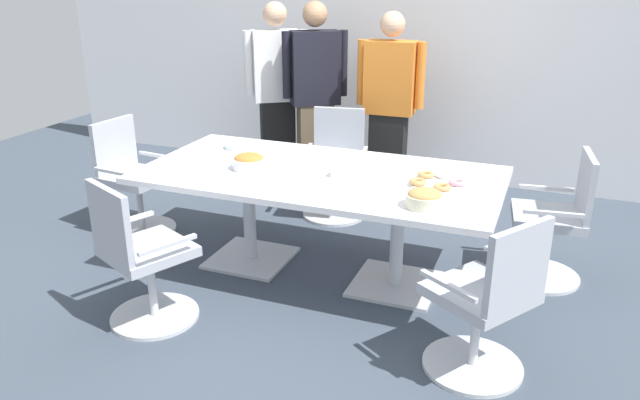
{
  "coord_description": "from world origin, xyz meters",
  "views": [
    {
      "loc": [
        1.43,
        -3.65,
        2.05
      ],
      "look_at": [
        0.0,
        0.0,
        0.55
      ],
      "focal_mm": 34.55,
      "sensor_mm": 36.0,
      "label": 1
    }
  ],
  "objects_px": {
    "snack_bowl_pretzels": "(249,161)",
    "plate_stack": "(240,146)",
    "donut_platter": "(437,182)",
    "office_chair_0": "(335,169)",
    "person_standing_0": "(277,92)",
    "napkin_pile": "(350,169)",
    "snack_bowl_cookies": "(424,198)",
    "conference_table": "(320,190)",
    "office_chair_1": "(133,183)",
    "office_chair_3": "(487,306)",
    "office_chair_2": "(141,261)",
    "person_standing_2": "(389,105)",
    "person_standing_1": "(315,95)",
    "office_chair_4": "(555,225)"
  },
  "relations": [
    {
      "from": "snack_bowl_pretzels",
      "to": "plate_stack",
      "type": "height_order",
      "value": "snack_bowl_pretzels"
    },
    {
      "from": "conference_table",
      "to": "office_chair_0",
      "type": "relative_size",
      "value": 2.64
    },
    {
      "from": "plate_stack",
      "to": "person_standing_0",
      "type": "bearing_deg",
      "value": 103.4
    },
    {
      "from": "office_chair_2",
      "to": "donut_platter",
      "type": "distance_m",
      "value": 1.89
    },
    {
      "from": "snack_bowl_cookies",
      "to": "office_chair_1",
      "type": "bearing_deg",
      "value": 167.91
    },
    {
      "from": "office_chair_3",
      "to": "person_standing_2",
      "type": "xyz_separation_m",
      "value": [
        -1.2,
        2.41,
        0.47
      ]
    },
    {
      "from": "snack_bowl_cookies",
      "to": "donut_platter",
      "type": "distance_m",
      "value": 0.42
    },
    {
      "from": "donut_platter",
      "to": "snack_bowl_pretzels",
      "type": "bearing_deg",
      "value": -173.07
    },
    {
      "from": "person_standing_2",
      "to": "donut_platter",
      "type": "distance_m",
      "value": 1.77
    },
    {
      "from": "conference_table",
      "to": "snack_bowl_pretzels",
      "type": "relative_size",
      "value": 10.68
    },
    {
      "from": "office_chair_3",
      "to": "person_standing_2",
      "type": "height_order",
      "value": "person_standing_2"
    },
    {
      "from": "office_chair_4",
      "to": "donut_platter",
      "type": "bearing_deg",
      "value": 114.04
    },
    {
      "from": "snack_bowl_pretzels",
      "to": "napkin_pile",
      "type": "height_order",
      "value": "snack_bowl_pretzels"
    },
    {
      "from": "snack_bowl_pretzels",
      "to": "plate_stack",
      "type": "relative_size",
      "value": 0.98
    },
    {
      "from": "office_chair_0",
      "to": "snack_bowl_pretzels",
      "type": "bearing_deg",
      "value": 71.56
    },
    {
      "from": "snack_bowl_pretzels",
      "to": "donut_platter",
      "type": "relative_size",
      "value": 0.63
    },
    {
      "from": "donut_platter",
      "to": "person_standing_1",
      "type": "bearing_deg",
      "value": 132.72
    },
    {
      "from": "office_chair_0",
      "to": "conference_table",
      "type": "bearing_deg",
      "value": 95.29
    },
    {
      "from": "person_standing_1",
      "to": "office_chair_0",
      "type": "bearing_deg",
      "value": 92.35
    },
    {
      "from": "office_chair_2",
      "to": "snack_bowl_pretzels",
      "type": "bearing_deg",
      "value": 97.1
    },
    {
      "from": "office_chair_1",
      "to": "office_chair_3",
      "type": "xyz_separation_m",
      "value": [
        2.91,
        -0.92,
        0.0
      ]
    },
    {
      "from": "person_standing_0",
      "to": "napkin_pile",
      "type": "bearing_deg",
      "value": 93.82
    },
    {
      "from": "conference_table",
      "to": "person_standing_0",
      "type": "xyz_separation_m",
      "value": [
        -1.11,
        1.68,
        0.28
      ]
    },
    {
      "from": "office_chair_0",
      "to": "office_chair_3",
      "type": "height_order",
      "value": "same"
    },
    {
      "from": "office_chair_3",
      "to": "plate_stack",
      "type": "height_order",
      "value": "office_chair_3"
    },
    {
      "from": "plate_stack",
      "to": "snack_bowl_pretzels",
      "type": "bearing_deg",
      "value": -54.8
    },
    {
      "from": "conference_table",
      "to": "snack_bowl_pretzels",
      "type": "bearing_deg",
      "value": -167.02
    },
    {
      "from": "person_standing_1",
      "to": "person_standing_2",
      "type": "xyz_separation_m",
      "value": [
        0.71,
        0.01,
        -0.04
      ]
    },
    {
      "from": "office_chair_0",
      "to": "napkin_pile",
      "type": "relative_size",
      "value": 4.65
    },
    {
      "from": "conference_table",
      "to": "office_chair_1",
      "type": "relative_size",
      "value": 2.64
    },
    {
      "from": "office_chair_0",
      "to": "person_standing_0",
      "type": "distance_m",
      "value": 1.13
    },
    {
      "from": "snack_bowl_pretzels",
      "to": "napkin_pile",
      "type": "xyz_separation_m",
      "value": [
        0.68,
        0.12,
        -0.01
      ]
    },
    {
      "from": "office_chair_0",
      "to": "plate_stack",
      "type": "bearing_deg",
      "value": 47.64
    },
    {
      "from": "napkin_pile",
      "to": "office_chair_2",
      "type": "bearing_deg",
      "value": -133.89
    },
    {
      "from": "person_standing_0",
      "to": "snack_bowl_pretzels",
      "type": "height_order",
      "value": "person_standing_0"
    },
    {
      "from": "snack_bowl_cookies",
      "to": "plate_stack",
      "type": "xyz_separation_m",
      "value": [
        -1.57,
        0.69,
        -0.04
      ]
    },
    {
      "from": "office_chair_1",
      "to": "person_standing_1",
      "type": "xyz_separation_m",
      "value": [
        1.0,
        1.47,
        0.51
      ]
    },
    {
      "from": "person_standing_2",
      "to": "donut_platter",
      "type": "bearing_deg",
      "value": 113.99
    },
    {
      "from": "office_chair_4",
      "to": "napkin_pile",
      "type": "height_order",
      "value": "office_chair_4"
    },
    {
      "from": "office_chair_0",
      "to": "person_standing_1",
      "type": "distance_m",
      "value": 0.85
    },
    {
      "from": "office_chair_2",
      "to": "conference_table",
      "type": "bearing_deg",
      "value": 77.37
    },
    {
      "from": "snack_bowl_pretzels",
      "to": "napkin_pile",
      "type": "distance_m",
      "value": 0.69
    },
    {
      "from": "donut_platter",
      "to": "office_chair_0",
      "type": "bearing_deg",
      "value": 135.49
    },
    {
      "from": "office_chair_0",
      "to": "snack_bowl_cookies",
      "type": "distance_m",
      "value": 1.85
    },
    {
      "from": "office_chair_3",
      "to": "person_standing_0",
      "type": "height_order",
      "value": "person_standing_0"
    },
    {
      "from": "person_standing_1",
      "to": "person_standing_2",
      "type": "relative_size",
      "value": 1.04
    },
    {
      "from": "conference_table",
      "to": "donut_platter",
      "type": "height_order",
      "value": "donut_platter"
    },
    {
      "from": "office_chair_2",
      "to": "napkin_pile",
      "type": "height_order",
      "value": "office_chair_2"
    },
    {
      "from": "office_chair_0",
      "to": "snack_bowl_cookies",
      "type": "xyz_separation_m",
      "value": [
        1.07,
        -1.46,
        0.4
      ]
    },
    {
      "from": "office_chair_2",
      "to": "person_standing_0",
      "type": "bearing_deg",
      "value": 122.2
    }
  ]
}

